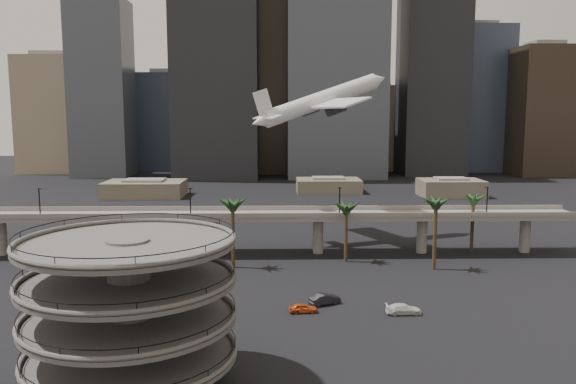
{
  "coord_description": "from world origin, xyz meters",
  "views": [
    {
      "loc": [
        2.25,
        -60.48,
        28.81
      ],
      "look_at": [
        4.11,
        28.0,
        16.73
      ],
      "focal_mm": 35.0,
      "sensor_mm": 36.0,
      "label": 1
    }
  ],
  "objects_px": {
    "parking_ramp": "(130,300)",
    "car_b": "(325,299)",
    "airborne_jet": "(322,101)",
    "overpass": "(266,219)",
    "car_c": "(404,309)",
    "car_a": "(303,308)"
  },
  "relations": [
    {
      "from": "parking_ramp",
      "to": "car_c",
      "type": "distance_m",
      "value": 41.36
    },
    {
      "from": "parking_ramp",
      "to": "airborne_jet",
      "type": "relative_size",
      "value": 0.65
    },
    {
      "from": "parking_ramp",
      "to": "overpass",
      "type": "xyz_separation_m",
      "value": [
        13.0,
        59.0,
        -2.5
      ]
    },
    {
      "from": "car_a",
      "to": "car_b",
      "type": "distance_m",
      "value": 5.02
    },
    {
      "from": "parking_ramp",
      "to": "airborne_jet",
      "type": "distance_m",
      "value": 81.13
    },
    {
      "from": "airborne_jet",
      "to": "car_c",
      "type": "xyz_separation_m",
      "value": [
        8.11,
        -51.59,
        -31.46
      ]
    },
    {
      "from": "parking_ramp",
      "to": "car_b",
      "type": "bearing_deg",
      "value": 49.55
    },
    {
      "from": "car_c",
      "to": "car_b",
      "type": "bearing_deg",
      "value": 66.7
    },
    {
      "from": "overpass",
      "to": "car_c",
      "type": "height_order",
      "value": "overpass"
    },
    {
      "from": "overpass",
      "to": "car_b",
      "type": "xyz_separation_m",
      "value": [
        9.63,
        -32.45,
        -6.51
      ]
    },
    {
      "from": "parking_ramp",
      "to": "overpass",
      "type": "bearing_deg",
      "value": 77.57
    },
    {
      "from": "overpass",
      "to": "car_a",
      "type": "relative_size",
      "value": 31.31
    },
    {
      "from": "car_b",
      "to": "overpass",
      "type": "bearing_deg",
      "value": -9.42
    },
    {
      "from": "car_b",
      "to": "car_c",
      "type": "xyz_separation_m",
      "value": [
        11.18,
        -4.52,
        -0.07
      ]
    },
    {
      "from": "car_c",
      "to": "parking_ramp",
      "type": "bearing_deg",
      "value": 121.8
    },
    {
      "from": "parking_ramp",
      "to": "airborne_jet",
      "type": "bearing_deg",
      "value": 70.76
    },
    {
      "from": "car_a",
      "to": "overpass",
      "type": "bearing_deg",
      "value": 5.16
    },
    {
      "from": "overpass",
      "to": "car_b",
      "type": "distance_m",
      "value": 34.47
    },
    {
      "from": "parking_ramp",
      "to": "car_b",
      "type": "height_order",
      "value": "parking_ramp"
    },
    {
      "from": "parking_ramp",
      "to": "car_a",
      "type": "xyz_separation_m",
      "value": [
        19.12,
        22.96,
        -9.13
      ]
    },
    {
      "from": "car_a",
      "to": "car_c",
      "type": "relative_size",
      "value": 0.8
    },
    {
      "from": "airborne_jet",
      "to": "car_a",
      "type": "distance_m",
      "value": 60.02
    }
  ]
}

